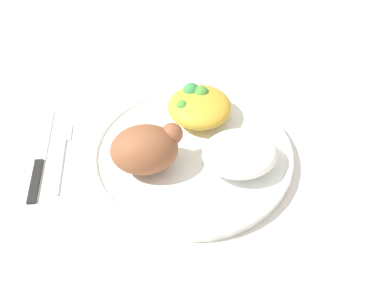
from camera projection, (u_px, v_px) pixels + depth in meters
The scene contains 7 objects.
ground_plane at pixel (192, 159), 0.66m from camera, with size 2.00×2.00×0.00m, color silver.
plate at pixel (192, 154), 0.65m from camera, with size 0.30×0.30×0.02m.
roasted_chicken at pixel (146, 149), 0.59m from camera, with size 0.10×0.07×0.07m.
rice_pile at pixel (240, 154), 0.60m from camera, with size 0.10×0.09×0.04m, color white.
mac_cheese_with_broccoli at pixel (199, 106), 0.68m from camera, with size 0.10×0.10×0.05m.
fork at pixel (61, 153), 0.66m from camera, with size 0.02×0.14×0.01m.
knife at pixel (39, 160), 0.65m from camera, with size 0.03×0.19×0.01m.
Camera 1 is at (-0.07, -0.44, 0.48)m, focal length 41.26 mm.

